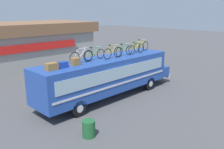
# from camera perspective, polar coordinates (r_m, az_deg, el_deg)

# --- Properties ---
(ground_plane) EXTENTS (120.00, 120.00, 0.00)m
(ground_plane) POSITION_cam_1_polar(r_m,az_deg,el_deg) (16.88, -1.31, -5.51)
(ground_plane) COLOR #4C4C4F
(bus) EXTENTS (11.60, 2.48, 2.79)m
(bus) POSITION_cam_1_polar(r_m,az_deg,el_deg) (16.50, -0.88, 0.03)
(bus) COLOR #23479E
(bus) RESTS_ON ground
(luggage_bag_1) EXTENTS (0.64, 0.42, 0.39)m
(luggage_bag_1) POSITION_cam_1_polar(r_m,az_deg,el_deg) (13.35, -14.15, 1.85)
(luggage_bag_1) COLOR olive
(luggage_bag_1) RESTS_ON bus
(luggage_bag_2) EXTENTS (0.48, 0.38, 0.34)m
(luggage_bag_2) POSITION_cam_1_polar(r_m,az_deg,el_deg) (13.77, -11.53, 2.30)
(luggage_bag_2) COLOR #193899
(luggage_bag_2) RESTS_ON bus
(luggage_bag_3) EXTENTS (0.50, 0.37, 0.42)m
(luggage_bag_3) POSITION_cam_1_polar(r_m,az_deg,el_deg) (14.28, -8.67, 3.05)
(luggage_bag_3) COLOR olive
(luggage_bag_3) RESTS_ON bus
(rooftop_bicycle_1) EXTENTS (1.77, 0.44, 0.98)m
(rooftop_bicycle_1) POSITION_cam_1_polar(r_m,az_deg,el_deg) (14.77, -7.25, 4.27)
(rooftop_bicycle_1) COLOR black
(rooftop_bicycle_1) RESTS_ON bus
(rooftop_bicycle_2) EXTENTS (1.70, 0.44, 0.87)m
(rooftop_bicycle_2) POSITION_cam_1_polar(r_m,az_deg,el_deg) (15.71, -4.15, 4.83)
(rooftop_bicycle_2) COLOR black
(rooftop_bicycle_2) RESTS_ON bus
(rooftop_bicycle_3) EXTENTS (1.68, 0.44, 0.95)m
(rooftop_bicycle_3) POSITION_cam_1_polar(r_m,az_deg,el_deg) (16.11, 0.15, 5.24)
(rooftop_bicycle_3) COLOR black
(rooftop_bicycle_3) RESTS_ON bus
(rooftop_bicycle_4) EXTENTS (1.72, 0.44, 0.89)m
(rooftop_bicycle_4) POSITION_cam_1_polar(r_m,az_deg,el_deg) (17.07, 2.90, 5.69)
(rooftop_bicycle_4) COLOR black
(rooftop_bicycle_4) RESTS_ON bus
(rooftop_bicycle_5) EXTENTS (1.77, 0.44, 0.90)m
(rooftop_bicycle_5) POSITION_cam_1_polar(r_m,az_deg,el_deg) (18.02, 5.80, 6.14)
(rooftop_bicycle_5) COLOR black
(rooftop_bicycle_5) RESTS_ON bus
(rooftop_bicycle_6) EXTENTS (1.80, 0.44, 0.96)m
(rooftop_bicycle_6) POSITION_cam_1_polar(r_m,az_deg,el_deg) (19.14, 6.94, 6.70)
(rooftop_bicycle_6) COLOR black
(rooftop_bicycle_6) RESTS_ON bus
(roadside_building) EXTENTS (15.10, 7.83, 4.67)m
(roadside_building) POSITION_cam_1_polar(r_m,az_deg,el_deg) (27.06, -20.92, 6.57)
(roadside_building) COLOR #9E9E99
(roadside_building) RESTS_ON ground
(trash_bin) EXTENTS (0.63, 0.63, 0.84)m
(trash_bin) POSITION_cam_1_polar(r_m,az_deg,el_deg) (11.87, -5.54, -12.67)
(trash_bin) COLOR #1E592D
(trash_bin) RESTS_ON ground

